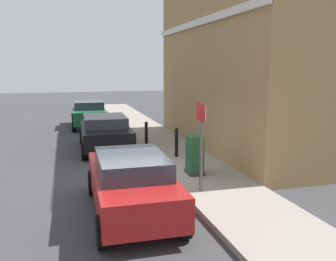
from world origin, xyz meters
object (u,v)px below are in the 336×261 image
at_px(utility_cabinet, 195,156).
at_px(bollard_near_cabinet, 176,141).
at_px(street_sign, 201,133).
at_px(car_red, 131,182).
at_px(bollard_far_kerb, 146,134).
at_px(car_green, 89,113).
at_px(car_black, 105,132).

bearing_deg(utility_cabinet, bollard_near_cabinet, 87.36).
bearing_deg(bollard_near_cabinet, street_sign, -97.52).
xyz_separation_m(car_red, bollard_far_kerb, (1.69, 6.06, -0.05)).
bearing_deg(car_green, car_black, -176.73).
height_order(car_red, street_sign, street_sign).
bearing_deg(street_sign, bollard_far_kerb, 92.27).
bearing_deg(bollard_far_kerb, car_black, 155.97).
height_order(bollard_near_cabinet, street_sign, street_sign).
bearing_deg(bollard_far_kerb, car_red, -105.56).
height_order(bollard_far_kerb, street_sign, street_sign).
bearing_deg(utility_cabinet, car_black, 114.83).
xyz_separation_m(car_black, bollard_far_kerb, (1.54, -0.69, -0.04)).
bearing_deg(car_red, bollard_near_cabinet, -28.30).
height_order(utility_cabinet, bollard_near_cabinet, utility_cabinet).
distance_m(car_red, utility_cabinet, 3.11).
relative_size(car_black, car_green, 1.05).
relative_size(car_red, car_black, 1.00).
xyz_separation_m(bollard_near_cabinet, bollard_far_kerb, (-0.70, 1.78, 0.00)).
relative_size(car_black, bollard_near_cabinet, 3.98).
bearing_deg(car_black, car_green, 3.67).
xyz_separation_m(utility_cabinet, street_sign, (-0.39, -1.51, 0.98)).
bearing_deg(car_black, bollard_near_cabinet, -136.38).
distance_m(car_black, bollard_near_cabinet, 3.33).
xyz_separation_m(utility_cabinet, bollard_far_kerb, (-0.60, 3.95, 0.02)).
bearing_deg(utility_cabinet, street_sign, -104.33).
height_order(car_black, car_green, car_green).
height_order(car_red, utility_cabinet, car_red).
bearing_deg(street_sign, car_green, 99.39).
relative_size(car_red, bollard_near_cabinet, 3.99).
distance_m(car_green, street_sign, 12.34).
bearing_deg(bollard_near_cabinet, bollard_far_kerb, 111.56).
distance_m(bollard_near_cabinet, street_sign, 3.83).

